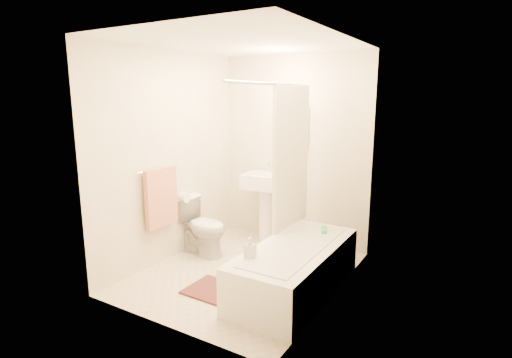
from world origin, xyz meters
The scene contains 17 objects.
floor centered at (0.00, 0.00, 0.00)m, with size 2.40×2.40×0.00m, color beige.
ceiling centered at (0.00, 0.00, 2.40)m, with size 2.40×2.40×0.00m, color white.
wall_back centered at (0.00, 1.20, 1.20)m, with size 2.00×0.02×2.40m, color beige.
wall_left centered at (-1.00, 0.00, 1.20)m, with size 0.02×2.40×2.40m, color beige.
wall_right centered at (1.00, 0.00, 1.20)m, with size 0.02×2.40×2.40m, color beige.
mirror centered at (0.00, 1.18, 1.50)m, with size 0.40×0.03×0.55m, color white.
curtain_rod centered at (0.30, 0.10, 2.00)m, with size 0.03×0.03×1.70m, color silver.
shower_curtain centered at (0.30, 0.50, 1.22)m, with size 0.04×0.80×1.55m, color silver.
towel_bar centered at (-0.96, -0.25, 1.10)m, with size 0.02×0.02×0.60m, color silver.
towel centered at (-0.93, -0.25, 0.78)m, with size 0.06×0.45×0.66m, color #CC7266.
toilet_paper centered at (-0.93, 0.12, 0.70)m, with size 0.12×0.12×0.11m, color white.
toilet centered at (-0.75, 0.22, 0.34)m, with size 0.39×0.69×0.68m, color white.
sink centered at (-0.29, 0.95, 0.50)m, with size 0.51×0.41×1.00m, color white, non-canonical shape.
bathtub centered at (0.64, -0.07, 0.23)m, with size 0.71×1.63×0.46m, color white, non-canonical shape.
bath_mat centered at (0.01, -0.50, 0.01)m, with size 0.61×0.46×0.02m, color #533124.
soap_bottle centered at (0.41, -0.53, 0.55)m, with size 0.09×0.09×0.19m, color silver.
scrub_brush centered at (0.72, 0.47, 0.48)m, with size 0.06×0.20×0.04m, color #3BAA60.
Camera 1 is at (2.18, -3.40, 1.88)m, focal length 28.00 mm.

